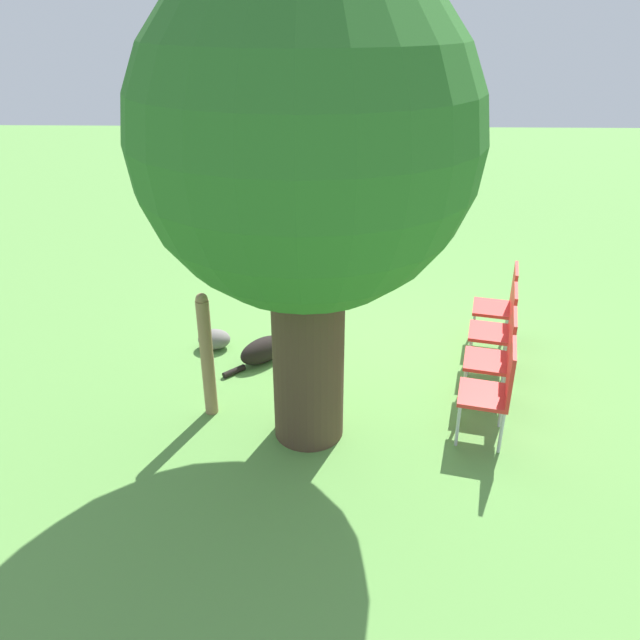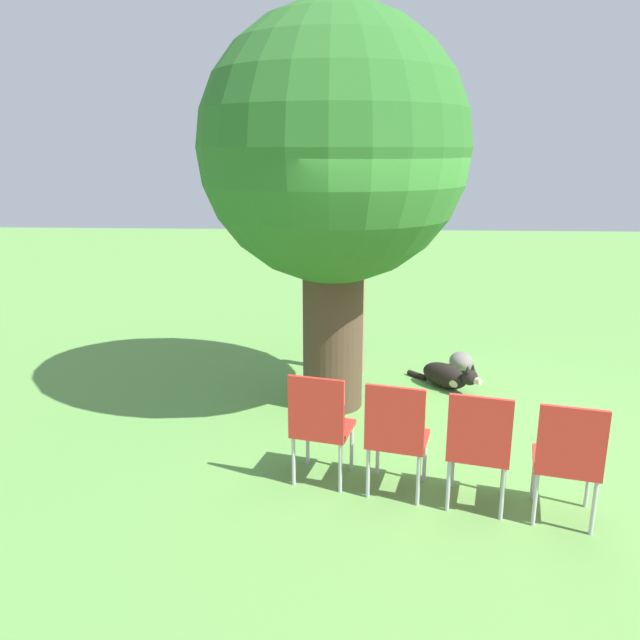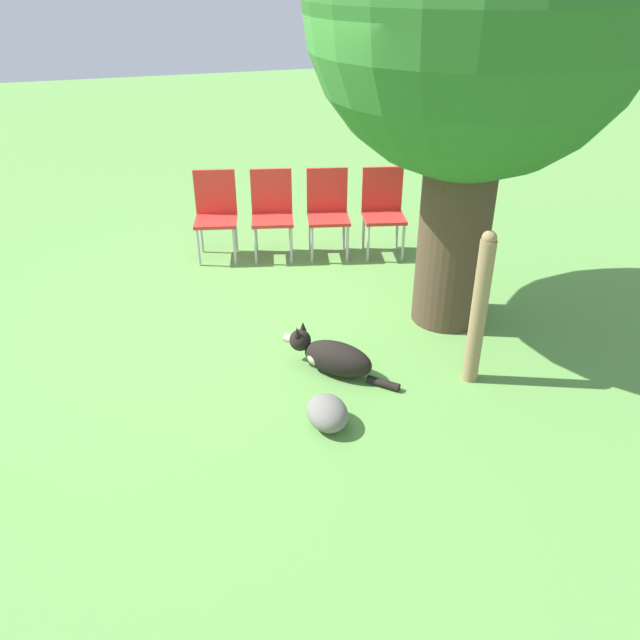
% 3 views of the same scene
% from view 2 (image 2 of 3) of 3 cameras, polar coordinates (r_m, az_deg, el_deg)
% --- Properties ---
extents(ground_plane, '(30.00, 30.00, 0.00)m').
position_cam_2_polar(ground_plane, '(6.12, 10.77, -9.76)').
color(ground_plane, '#609947').
extents(oak_tree, '(2.55, 2.55, 3.86)m').
position_cam_2_polar(oak_tree, '(6.04, 1.27, 14.88)').
color(oak_tree, '#4C3828').
rests_on(oak_tree, ground_plane).
extents(dog, '(0.76, 0.74, 0.35)m').
position_cam_2_polar(dog, '(7.06, 11.64, -5.06)').
color(dog, black).
rests_on(dog, ground_plane).
extents(fence_post, '(0.12, 0.12, 1.22)m').
position_cam_2_polar(fence_post, '(7.24, 3.62, -0.31)').
color(fence_post, '#937551').
rests_on(fence_post, ground_plane).
extents(red_chair_0, '(0.51, 0.53, 0.93)m').
position_cam_2_polar(red_chair_0, '(4.73, 21.72, -11.46)').
color(red_chair_0, red).
rests_on(red_chair_0, ground_plane).
extents(red_chair_1, '(0.51, 0.53, 0.93)m').
position_cam_2_polar(red_chair_1, '(4.71, 14.31, -10.90)').
color(red_chair_1, red).
rests_on(red_chair_1, ground_plane).
extents(red_chair_2, '(0.51, 0.53, 0.93)m').
position_cam_2_polar(red_chair_2, '(4.77, 7.00, -10.16)').
color(red_chair_2, red).
rests_on(red_chair_2, ground_plane).
extents(red_chair_3, '(0.51, 0.53, 0.93)m').
position_cam_2_polar(red_chair_3, '(4.91, 0.01, -9.30)').
color(red_chair_3, red).
rests_on(red_chair_3, ground_plane).
extents(garden_rock, '(0.36, 0.28, 0.21)m').
position_cam_2_polar(garden_rock, '(7.69, 12.79, -3.70)').
color(garden_rock, slate).
rests_on(garden_rock, ground_plane).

